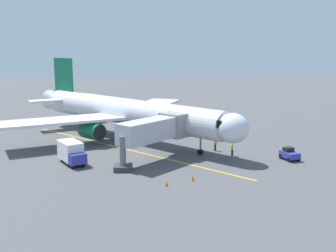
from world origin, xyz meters
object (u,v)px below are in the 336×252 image
(airplane, at_px, (126,112))
(safety_cone_nose_left, at_px, (167,184))
(box_truck_portside, at_px, (72,152))
(ground_crew_wing_walker, at_px, (215,144))
(safety_cone_nose_right, at_px, (193,178))
(ground_crew_marshaller, at_px, (232,149))
(baggage_cart_near_nose, at_px, (117,117))
(tug_starboard_side, at_px, (289,154))
(jet_bridge, at_px, (157,130))

(airplane, height_order, safety_cone_nose_left, airplane)
(box_truck_portside, relative_size, safety_cone_nose_left, 8.98)
(ground_crew_wing_walker, distance_m, safety_cone_nose_right, 12.71)
(ground_crew_marshaller, height_order, box_truck_portside, box_truck_portside)
(airplane, height_order, ground_crew_marshaller, airplane)
(baggage_cart_near_nose, bearing_deg, tug_starboard_side, 131.21)
(tug_starboard_side, xyz_separation_m, safety_cone_nose_right, (12.50, 7.43, -0.43))
(ground_crew_wing_walker, bearing_deg, safety_cone_nose_left, 63.21)
(ground_crew_marshaller, bearing_deg, tug_starboard_side, 163.51)
(baggage_cart_near_nose, bearing_deg, ground_crew_wing_walker, 124.00)
(ground_crew_marshaller, distance_m, box_truck_portside, 19.70)
(ground_crew_marshaller, distance_m, baggage_cart_near_nose, 29.40)
(ground_crew_marshaller, height_order, ground_crew_wing_walker, same)
(ground_crew_wing_walker, relative_size, safety_cone_nose_right, 3.11)
(box_truck_portside, relative_size, tug_starboard_side, 1.85)
(airplane, relative_size, jet_bridge, 3.45)
(jet_bridge, xyz_separation_m, safety_cone_nose_left, (-0.82, 9.53, -3.49))
(ground_crew_marshaller, xyz_separation_m, baggage_cart_near_nose, (16.43, -24.38, -0.23))
(tug_starboard_side, bearing_deg, safety_cone_nose_right, 30.71)
(safety_cone_nose_left, bearing_deg, baggage_cart_near_nose, -77.53)
(box_truck_portside, xyz_separation_m, tug_starboard_side, (-26.14, -0.76, -0.68))
(airplane, xyz_separation_m, safety_cone_nose_left, (-5.33, 21.18, -3.73))
(airplane, bearing_deg, safety_cone_nose_right, 112.40)
(jet_bridge, height_order, ground_crew_marshaller, jet_bridge)
(airplane, bearing_deg, baggage_cart_near_nose, -80.04)
(safety_cone_nose_right, bearing_deg, tug_starboard_side, -149.29)
(box_truck_portside, height_order, safety_cone_nose_left, box_truck_portside)
(safety_cone_nose_right, bearing_deg, ground_crew_wing_walker, -108.83)
(ground_crew_wing_walker, distance_m, tug_starboard_side, 9.58)
(jet_bridge, bearing_deg, ground_crew_wing_walker, -152.16)
(airplane, height_order, box_truck_portside, airplane)
(baggage_cart_near_nose, distance_m, box_truck_portside, 27.28)
(safety_cone_nose_left, bearing_deg, box_truck_portside, -37.10)
(tug_starboard_side, bearing_deg, airplane, -30.63)
(ground_crew_wing_walker, height_order, baggage_cart_near_nose, ground_crew_wing_walker)
(jet_bridge, distance_m, safety_cone_nose_right, 9.40)
(airplane, relative_size, tug_starboard_side, 12.47)
(jet_bridge, relative_size, box_truck_portside, 1.95)
(tug_starboard_side, distance_m, safety_cone_nose_right, 14.55)
(airplane, bearing_deg, jet_bridge, 111.13)
(ground_crew_wing_walker, relative_size, safety_cone_nose_left, 3.11)
(airplane, xyz_separation_m, ground_crew_wing_walker, (-12.18, 7.60, -3.12))
(ground_crew_marshaller, xyz_separation_m, ground_crew_wing_walker, (1.76, -2.63, 0.00))
(box_truck_portside, bearing_deg, baggage_cart_near_nose, -96.47)
(baggage_cart_near_nose, height_order, safety_cone_nose_left, baggage_cart_near_nose)
(ground_crew_wing_walker, relative_size, tug_starboard_side, 0.64)
(airplane, relative_size, ground_crew_marshaller, 19.48)
(ground_crew_wing_walker, xyz_separation_m, tug_starboard_side, (-8.40, 4.59, -0.18))
(ground_crew_wing_walker, bearing_deg, ground_crew_marshaller, 123.85)
(ground_crew_wing_walker, height_order, safety_cone_nose_right, ground_crew_wing_walker)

